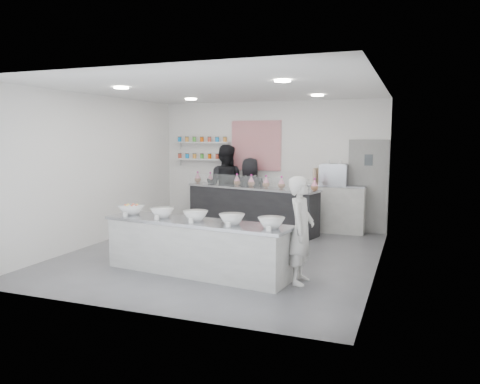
% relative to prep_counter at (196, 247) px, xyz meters
% --- Properties ---
extents(floor, '(6.00, 6.00, 0.00)m').
position_rel_prep_counter_xyz_m(floor, '(-0.08, 1.24, -0.43)').
color(floor, '#515156').
rests_on(floor, ground).
extents(ceiling, '(6.00, 6.00, 0.00)m').
position_rel_prep_counter_xyz_m(ceiling, '(-0.08, 1.24, 2.57)').
color(ceiling, white).
rests_on(ceiling, floor).
extents(back_wall, '(5.50, 0.00, 5.50)m').
position_rel_prep_counter_xyz_m(back_wall, '(-0.08, 4.24, 1.07)').
color(back_wall, white).
rests_on(back_wall, floor).
extents(left_wall, '(0.00, 6.00, 6.00)m').
position_rel_prep_counter_xyz_m(left_wall, '(-2.83, 1.24, 1.07)').
color(left_wall, white).
rests_on(left_wall, floor).
extents(right_wall, '(0.00, 6.00, 6.00)m').
position_rel_prep_counter_xyz_m(right_wall, '(2.67, 1.24, 1.07)').
color(right_wall, white).
rests_on(right_wall, floor).
extents(back_door, '(0.88, 0.04, 2.10)m').
position_rel_prep_counter_xyz_m(back_door, '(2.22, 4.21, 0.62)').
color(back_door, gray).
rests_on(back_door, floor).
extents(pattern_panel, '(1.25, 0.03, 1.20)m').
position_rel_prep_counter_xyz_m(pattern_panel, '(-0.43, 4.22, 1.52)').
color(pattern_panel, '#B6192D').
rests_on(pattern_panel, back_wall).
extents(jar_shelf_lower, '(1.45, 0.22, 0.04)m').
position_rel_prep_counter_xyz_m(jar_shelf_lower, '(-1.83, 4.14, 1.17)').
color(jar_shelf_lower, silver).
rests_on(jar_shelf_lower, back_wall).
extents(jar_shelf_upper, '(1.45, 0.22, 0.04)m').
position_rel_prep_counter_xyz_m(jar_shelf_upper, '(-1.83, 4.14, 1.59)').
color(jar_shelf_upper, silver).
rests_on(jar_shelf_upper, back_wall).
extents(preserve_jars, '(1.45, 0.10, 0.56)m').
position_rel_prep_counter_xyz_m(preserve_jars, '(-1.83, 4.12, 1.45)').
color(preserve_jars, '#BE4531').
rests_on(preserve_jars, jar_shelf_lower).
extents(downlight_0, '(0.24, 0.24, 0.02)m').
position_rel_prep_counter_xyz_m(downlight_0, '(-1.48, 0.24, 2.55)').
color(downlight_0, white).
rests_on(downlight_0, ceiling).
extents(downlight_1, '(0.24, 0.24, 0.02)m').
position_rel_prep_counter_xyz_m(downlight_1, '(1.32, 0.24, 2.55)').
color(downlight_1, white).
rests_on(downlight_1, ceiling).
extents(downlight_2, '(0.24, 0.24, 0.02)m').
position_rel_prep_counter_xyz_m(downlight_2, '(-1.48, 2.84, 2.55)').
color(downlight_2, white).
rests_on(downlight_2, ceiling).
extents(downlight_3, '(0.24, 0.24, 0.02)m').
position_rel_prep_counter_xyz_m(downlight_3, '(1.32, 2.84, 2.55)').
color(downlight_3, white).
rests_on(downlight_3, ceiling).
extents(prep_counter, '(3.19, 1.09, 0.85)m').
position_rel_prep_counter_xyz_m(prep_counter, '(0.00, 0.00, 0.00)').
color(prep_counter, '#ADADA8').
rests_on(prep_counter, floor).
extents(back_bar, '(3.34, 1.38, 1.02)m').
position_rel_prep_counter_xyz_m(back_bar, '(-0.33, 3.59, 0.08)').
color(back_bar, black).
rests_on(back_bar, floor).
extents(sneeze_guard, '(3.15, 0.79, 0.28)m').
position_rel_prep_counter_xyz_m(sneeze_guard, '(-0.40, 3.31, 0.73)').
color(sneeze_guard, white).
rests_on(sneeze_guard, back_bar).
extents(espresso_ledge, '(1.46, 0.46, 1.08)m').
position_rel_prep_counter_xyz_m(espresso_ledge, '(1.47, 4.02, 0.11)').
color(espresso_ledge, '#ADADA8').
rests_on(espresso_ledge, floor).
extents(espresso_machine, '(0.61, 0.42, 0.46)m').
position_rel_prep_counter_xyz_m(espresso_machine, '(1.49, 4.02, 0.89)').
color(espresso_machine, '#93969E').
rests_on(espresso_machine, espresso_ledge).
extents(cup_stacks, '(0.27, 0.24, 0.37)m').
position_rel_prep_counter_xyz_m(cup_stacks, '(1.13, 4.02, 0.84)').
color(cup_stacks, '#CAB692').
rests_on(cup_stacks, espresso_ledge).
extents(prep_bowls, '(3.03, 0.86, 0.16)m').
position_rel_prep_counter_xyz_m(prep_bowls, '(0.00, 0.00, 0.51)').
color(prep_bowls, white).
rests_on(prep_bowls, prep_counter).
extents(label_cards, '(2.66, 0.04, 0.07)m').
position_rel_prep_counter_xyz_m(label_cards, '(0.06, -0.51, 0.46)').
color(label_cards, white).
rests_on(label_cards, prep_counter).
extents(cookie_bags, '(3.30, 0.96, 0.28)m').
position_rel_prep_counter_xyz_m(cookie_bags, '(-0.33, 3.59, 0.73)').
color(cookie_bags, pink).
rests_on(cookie_bags, back_bar).
extents(woman_prep, '(0.38, 0.58, 1.60)m').
position_rel_prep_counter_xyz_m(woman_prep, '(1.66, 0.12, 0.37)').
color(woman_prep, silver).
rests_on(woman_prep, floor).
extents(staff_left, '(1.02, 0.83, 1.98)m').
position_rel_prep_counter_xyz_m(staff_left, '(-1.09, 3.84, 0.56)').
color(staff_left, black).
rests_on(staff_left, floor).
extents(staff_right, '(0.92, 0.71, 1.68)m').
position_rel_prep_counter_xyz_m(staff_right, '(-0.44, 3.84, 0.41)').
color(staff_right, black).
rests_on(staff_right, floor).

